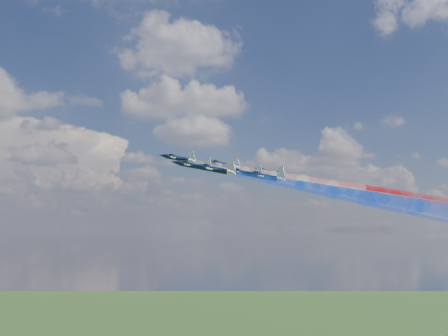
{
  "coord_description": "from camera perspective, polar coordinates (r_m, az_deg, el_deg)",
  "views": [
    {
      "loc": [
        -13.54,
        -147.6,
        113.05
      ],
      "look_at": [
        21.68,
        6.11,
        131.5
      ],
      "focal_mm": 42.8,
      "sensor_mm": 36.0,
      "label": 1
    }
  ],
  "objects": [
    {
      "name": "trail_inner_left",
      "position": [
        140.55,
        8.04,
        -1.87
      ],
      "size": [
        43.97,
        35.13,
        15.95
      ],
      "primitive_type": null,
      "rotation": [
        0.22,
        -0.09,
        0.9
      ],
      "color": "blue"
    },
    {
      "name": "jet_rear_left",
      "position": [
        143.95,
        4.28,
        -0.91
      ],
      "size": [
        17.82,
        17.35,
        7.47
      ],
      "primitive_type": null,
      "rotation": [
        0.22,
        -0.09,
        0.9
      ],
      "color": "black"
    },
    {
      "name": "jet_inner_right",
      "position": [
        170.42,
        -0.18,
        0.37
      ],
      "size": [
        17.82,
        17.35,
        7.47
      ],
      "primitive_type": null,
      "rotation": [
        0.22,
        -0.09,
        0.9
      ],
      "color": "black"
    },
    {
      "name": "trail_outer_right",
      "position": [
        165.85,
        14.95,
        -2.3
      ],
      "size": [
        43.97,
        35.13,
        15.95
      ],
      "primitive_type": null,
      "rotation": [
        0.22,
        -0.09,
        0.9
      ],
      "color": "red"
    },
    {
      "name": "jet_inner_left",
      "position": [
        152.87,
        -3.37,
        0.27
      ],
      "size": [
        17.82,
        17.35,
        7.47
      ],
      "primitive_type": null,
      "rotation": [
        0.22,
        -0.09,
        0.9
      ],
      "color": "black"
    },
    {
      "name": "trail_lead",
      "position": [
        154.03,
        5.31,
        -0.84
      ],
      "size": [
        43.97,
        35.13,
        15.95
      ],
      "primitive_type": null,
      "rotation": [
        0.22,
        -0.09,
        0.9
      ],
      "color": "white"
    },
    {
      "name": "jet_center_third",
      "position": [
        155.5,
        2.08,
        -0.51
      ],
      "size": [
        17.82,
        17.35,
        7.47
      ],
      "primitive_type": null,
      "rotation": [
        0.22,
        -0.09,
        0.9
      ],
      "color": "black"
    },
    {
      "name": "trail_outer_left",
      "position": [
        126.67,
        11.89,
        -2.55
      ],
      "size": [
        43.97,
        35.13,
        15.95
      ],
      "primitive_type": null,
      "rotation": [
        0.22,
        -0.09,
        0.9
      ],
      "color": "blue"
    },
    {
      "name": "jet_rear_right",
      "position": [
        161.23,
        7.06,
        -1.3
      ],
      "size": [
        17.82,
        17.35,
        7.47
      ],
      "primitive_type": null,
      "rotation": [
        0.22,
        -0.09,
        0.9
      ],
      "color": "black"
    },
    {
      "name": "trail_rear_left",
      "position": [
        136.06,
        16.84,
        -3.19
      ],
      "size": [
        43.97,
        35.13,
        15.95
      ],
      "primitive_type": null,
      "rotation": [
        0.22,
        -0.09,
        0.9
      ],
      "color": "blue"
    },
    {
      "name": "trail_center_third",
      "position": [
        146.12,
        13.58,
        -2.63
      ],
      "size": [
        43.97,
        35.13,
        15.95
      ],
      "primitive_type": null,
      "rotation": [
        0.22,
        -0.09,
        0.9
      ],
      "color": "white"
    },
    {
      "name": "trail_rear_right",
      "position": [
        154.52,
        18.3,
        -3.32
      ],
      "size": [
        43.97,
        35.13,
        15.95
      ],
      "primitive_type": null,
      "rotation": [
        0.22,
        -0.09,
        0.9
      ],
      "color": "red"
    },
    {
      "name": "jet_outer_left",
      "position": [
        137.36,
        -1.06,
        -0.14
      ],
      "size": [
        17.82,
        17.35,
        7.47
      ],
      "primitive_type": null,
      "rotation": [
        0.22,
        -0.09,
        0.9
      ],
      "color": "black"
    },
    {
      "name": "trail_inner_right",
      "position": [
        159.45,
        10.15,
        -1.51
      ],
      "size": [
        43.97,
        35.13,
        15.95
      ],
      "primitive_type": null,
      "rotation": [
        0.22,
        -0.09,
        0.9
      ],
      "color": "red"
    },
    {
      "name": "jet_outer_right",
      "position": [
        174.19,
        4.66,
        -0.45
      ],
      "size": [
        17.82,
        17.35,
        7.47
      ],
      "primitive_type": null,
      "rotation": [
        0.22,
        -0.09,
        0.9
      ],
      "color": "black"
    },
    {
      "name": "jet_lead",
      "position": [
        167.5,
        -4.92,
        1.04
      ],
      "size": [
        17.82,
        17.35,
        7.47
      ],
      "primitive_type": null,
      "rotation": [
        0.22,
        -0.09,
        0.9
      ],
      "color": "black"
    }
  ]
}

